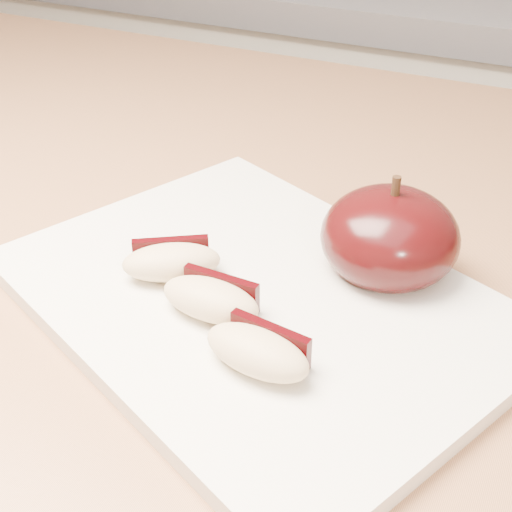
% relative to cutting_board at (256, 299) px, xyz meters
% --- Properties ---
extents(back_cabinet, '(2.40, 0.62, 0.94)m').
position_rel_cutting_board_xyz_m(back_cabinet, '(-0.07, 0.82, -0.44)').
color(back_cabinet, silver).
rests_on(back_cabinet, ground).
extents(cutting_board, '(0.35, 0.31, 0.01)m').
position_rel_cutting_board_xyz_m(cutting_board, '(0.00, 0.00, 0.00)').
color(cutting_board, silver).
rests_on(cutting_board, island_counter).
extents(apple_half, '(0.11, 0.11, 0.07)m').
position_rel_cutting_board_xyz_m(apple_half, '(0.06, 0.06, 0.03)').
color(apple_half, black).
rests_on(apple_half, cutting_board).
extents(apple_wedge_a, '(0.06, 0.06, 0.02)m').
position_rel_cutting_board_xyz_m(apple_wedge_a, '(-0.05, -0.01, 0.02)').
color(apple_wedge_a, '#CFB183').
rests_on(apple_wedge_a, cutting_board).
extents(apple_wedge_b, '(0.06, 0.03, 0.02)m').
position_rel_cutting_board_xyz_m(apple_wedge_b, '(-0.01, -0.03, 0.02)').
color(apple_wedge_b, '#CFB183').
rests_on(apple_wedge_b, cutting_board).
extents(apple_wedge_c, '(0.06, 0.04, 0.02)m').
position_rel_cutting_board_xyz_m(apple_wedge_c, '(0.03, -0.06, 0.02)').
color(apple_wedge_c, '#CFB183').
rests_on(apple_wedge_c, cutting_board).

